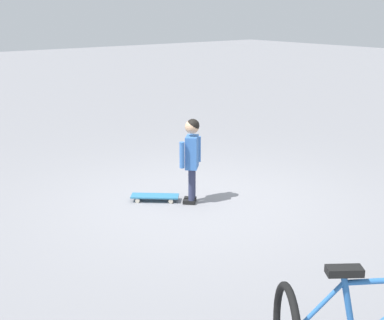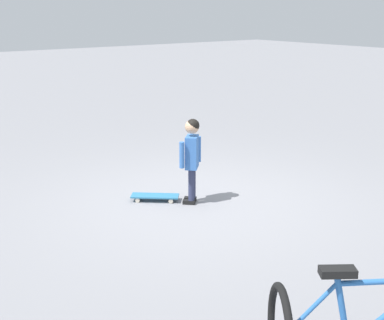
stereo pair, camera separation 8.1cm
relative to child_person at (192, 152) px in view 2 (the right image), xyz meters
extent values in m
plane|color=gray|center=(-0.11, 0.05, -0.66)|extent=(50.00, 50.00, 0.00)
cylinder|color=#2D3351|center=(0.04, 0.04, -0.42)|extent=(0.08, 0.08, 0.42)
cube|color=black|center=(0.06, 0.02, -0.63)|extent=(0.16, 0.16, 0.05)
cylinder|color=#2D3351|center=(-0.04, -0.04, -0.42)|extent=(0.08, 0.08, 0.42)
cube|color=black|center=(-0.02, -0.06, -0.63)|extent=(0.16, 0.16, 0.05)
cube|color=#386BB7|center=(0.00, 0.00, -0.01)|extent=(0.27, 0.27, 0.40)
cylinder|color=#386BB7|center=(0.18, 0.04, -0.01)|extent=(0.06, 0.06, 0.32)
cylinder|color=#386BB7|center=(-0.15, -0.06, -0.01)|extent=(0.06, 0.06, 0.32)
sphere|color=tan|center=(0.00, 0.00, 0.31)|extent=(0.17, 0.17, 0.17)
sphere|color=black|center=(-0.01, 0.01, 0.32)|extent=(0.16, 0.16, 0.16)
cube|color=teal|center=(0.33, -0.34, -0.59)|extent=(0.57, 0.54, 0.02)
cube|color=#B7B7BC|center=(0.48, -0.47, -0.61)|extent=(0.10, 0.10, 0.02)
cube|color=#B7B7BC|center=(0.17, -0.20, -0.61)|extent=(0.10, 0.10, 0.02)
cylinder|color=beige|center=(0.53, -0.42, -0.63)|extent=(0.06, 0.06, 0.06)
cylinder|color=beige|center=(0.43, -0.53, -0.63)|extent=(0.06, 0.06, 0.06)
cylinder|color=beige|center=(0.22, -0.14, -0.63)|extent=(0.06, 0.06, 0.06)
cylinder|color=beige|center=(0.12, -0.25, -0.63)|extent=(0.06, 0.06, 0.06)
cylinder|color=#2D6BB7|center=(1.40, 3.35, -0.12)|extent=(0.14, 0.11, 0.48)
cylinder|color=#2D6BB7|center=(1.58, 3.23, -0.11)|extent=(0.30, 0.23, 0.40)
cube|color=black|center=(1.44, 3.32, 0.16)|extent=(0.24, 0.21, 0.05)
camera|label=1|loc=(4.09, 5.19, 1.71)|focal=52.59mm
camera|label=2|loc=(4.03, 5.24, 1.71)|focal=52.59mm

